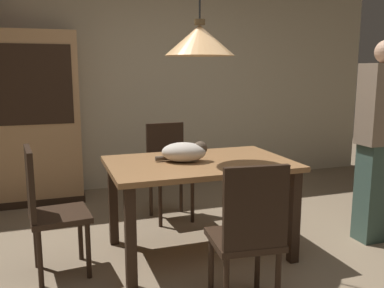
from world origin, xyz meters
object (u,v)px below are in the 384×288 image
cat_sleeping (185,152)px  hutch_bookcase (26,122)px  chair_far_back (168,166)px  dining_table (199,174)px  chair_left_side (47,206)px  pendant_lamp (200,40)px  person_standing (380,142)px  chair_near_front (249,231)px

cat_sleeping → hutch_bookcase: 2.16m
chair_far_back → dining_table: bearing=-89.8°
chair_left_side → hutch_bookcase: size_ratio=0.50×
pendant_lamp → person_standing: 1.73m
chair_near_front → hutch_bookcase: (-1.31, 2.69, 0.38)m
dining_table → hutch_bookcase: 2.25m
pendant_lamp → chair_far_back: bearing=90.2°
chair_left_side → hutch_bookcase: hutch_bookcase is taller
pendant_lamp → chair_near_front: bearing=-90.5°
chair_left_side → cat_sleeping: bearing=1.5°
person_standing → chair_left_side: bearing=174.9°
chair_near_front → pendant_lamp: 1.45m
chair_near_front → person_standing: (1.52, 0.64, 0.34)m
pendant_lamp → dining_table: bearing=-86.4°
dining_table → chair_left_side: size_ratio=1.51×
chair_far_back → hutch_bookcase: hutch_bookcase is taller
dining_table → hutch_bookcase: hutch_bookcase is taller
chair_left_side → chair_far_back: bearing=38.2°
hutch_bookcase → person_standing: (2.83, -2.05, -0.04)m
chair_far_back → cat_sleeping: 0.92m
chair_near_front → pendant_lamp: size_ratio=0.72×
cat_sleeping → hutch_bookcase: hutch_bookcase is taller
cat_sleeping → chair_far_back: bearing=83.0°
hutch_bookcase → person_standing: bearing=-36.0°
chair_far_back → person_standing: (1.51, -1.12, 0.34)m
dining_table → chair_far_back: bearing=90.2°
chair_near_front → hutch_bookcase: hutch_bookcase is taller
chair_left_side → chair_near_front: same height
chair_left_side → person_standing: 2.67m
dining_table → hutch_bookcase: bearing=126.0°
chair_far_back → hutch_bookcase: 1.66m
dining_table → cat_sleeping: (-0.11, 0.02, 0.18)m
chair_far_back → cat_sleeping: chair_far_back is taller
dining_table → chair_near_front: bearing=-90.5°
hutch_bookcase → chair_left_side: bearing=-84.0°
pendant_lamp → person_standing: pendant_lamp is taller
dining_table → chair_far_back: (-0.00, 0.88, -0.14)m
chair_left_side → chair_far_back: 1.43m
dining_table → person_standing: 1.54m
chair_far_back → hutch_bookcase: size_ratio=0.50×
dining_table → cat_sleeping: 0.21m
dining_table → person_standing: size_ratio=0.83×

